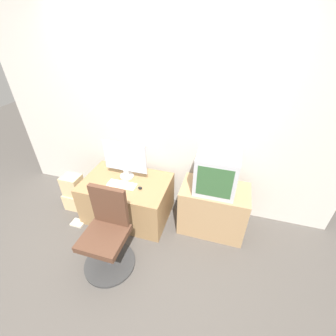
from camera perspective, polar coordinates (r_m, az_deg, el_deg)
name	(u,v)px	position (r m, az deg, el deg)	size (l,w,h in m)	color
ground_plane	(125,276)	(2.68, -10.91, -25.25)	(12.00, 12.00, 0.00)	#4C4742
wall_back	(161,115)	(2.78, -1.71, 13.42)	(4.40, 0.05, 2.60)	beige
desk	(128,198)	(3.05, -10.19, -7.54)	(1.09, 0.71, 0.56)	#937047
side_stand	(213,209)	(2.86, 11.28, -10.14)	(0.79, 0.47, 0.64)	#A37F56
main_monitor	(125,159)	(2.82, -10.88, 2.17)	(0.56, 0.18, 0.49)	#B2B2B7
keyboard	(122,185)	(2.83, -11.65, -4.15)	(0.36, 0.13, 0.01)	white
mouse	(140,188)	(2.72, -7.10, -5.05)	(0.05, 0.04, 0.03)	black
crt_tv	(216,172)	(2.51, 12.21, -1.07)	(0.45, 0.41, 0.46)	#B7B7BC
office_chair	(107,237)	(2.51, -15.14, -16.63)	(0.55, 0.55, 0.94)	#333333
cardboard_box_lower	(77,200)	(3.47, -22.14, -7.42)	(0.28, 0.24, 0.24)	#D1B27F
cardboard_box_upper	(72,185)	(3.32, -23.09, -4.00)	(0.24, 0.20, 0.28)	#D1B27F
book	(78,223)	(3.28, -21.91, -12.82)	(0.17, 0.13, 0.02)	beige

